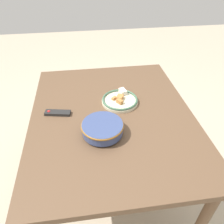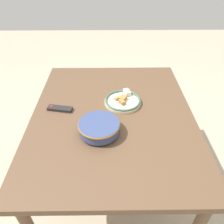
% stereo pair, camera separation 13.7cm
% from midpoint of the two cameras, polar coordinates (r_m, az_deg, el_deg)
% --- Properties ---
extents(ground_plane, '(8.00, 8.00, 0.00)m').
position_cam_midpoint_polar(ground_plane, '(1.99, 2.19, -17.89)').
color(ground_plane, '#B7A88E').
extents(dining_table, '(1.29, 1.04, 0.76)m').
position_cam_midpoint_polar(dining_table, '(1.47, 2.83, -3.04)').
color(dining_table, brown).
rests_on(dining_table, ground_plane).
extents(noodle_bowl, '(0.24, 0.24, 0.08)m').
position_cam_midpoint_polar(noodle_bowl, '(1.25, -0.25, -4.09)').
color(noodle_bowl, '#384775').
rests_on(noodle_bowl, dining_table).
extents(food_plate, '(0.25, 0.25, 0.05)m').
position_cam_midpoint_polar(food_plate, '(1.51, 5.46, 2.85)').
color(food_plate, beige).
rests_on(food_plate, dining_table).
extents(tv_remote, '(0.08, 0.17, 0.02)m').
position_cam_midpoint_polar(tv_remote, '(1.47, -10.88, 0.76)').
color(tv_remote, black).
rests_on(tv_remote, dining_table).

